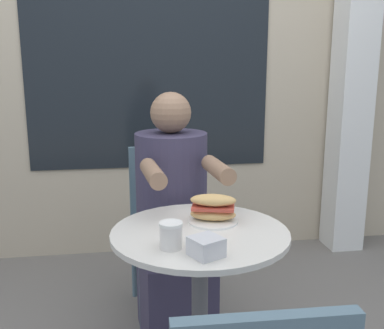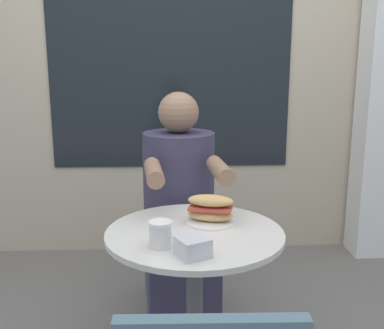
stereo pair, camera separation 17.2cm
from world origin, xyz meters
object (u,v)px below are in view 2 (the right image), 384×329
(cafe_table, at_px, (195,283))
(sandwich_on_plate, at_px, (210,210))
(drink_cup, at_px, (160,234))
(seated_diner, at_px, (180,235))
(diner_chair, at_px, (176,211))

(cafe_table, xyz_separation_m, sandwich_on_plate, (0.06, 0.08, 0.25))
(sandwich_on_plate, xyz_separation_m, drink_cup, (-0.18, -0.22, -0.00))
(cafe_table, xyz_separation_m, seated_diner, (-0.04, 0.50, -0.01))
(seated_diner, distance_m, drink_cup, 0.69)
(seated_diner, relative_size, sandwich_on_plate, 6.36)
(seated_diner, xyz_separation_m, sandwich_on_plate, (0.10, -0.42, 0.26))
(sandwich_on_plate, distance_m, drink_cup, 0.29)
(sandwich_on_plate, height_order, drink_cup, sandwich_on_plate)
(cafe_table, height_order, sandwich_on_plate, sandwich_on_plate)
(cafe_table, relative_size, sandwich_on_plate, 3.91)
(drink_cup, bearing_deg, sandwich_on_plate, 50.48)
(diner_chair, height_order, drink_cup, diner_chair)
(seated_diner, bearing_deg, cafe_table, 89.44)
(diner_chair, distance_m, sandwich_on_plate, 0.81)
(diner_chair, xyz_separation_m, drink_cup, (-0.07, -0.98, 0.25))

